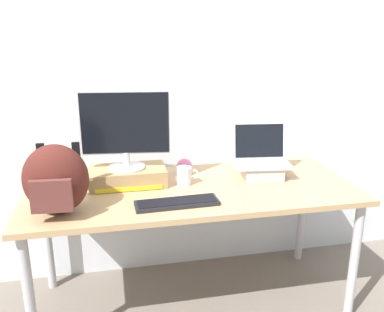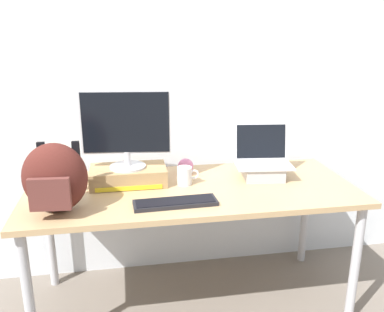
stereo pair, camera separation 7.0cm
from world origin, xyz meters
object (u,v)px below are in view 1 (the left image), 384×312
(desktop_monitor, at_px, (125,129))
(open_laptop, at_px, (261,166))
(messenger_backpack, at_px, (56,180))
(coffee_mug, at_px, (185,176))
(cell_phone, at_px, (60,192))
(external_keyboard, at_px, (177,203))
(toner_box_yellow, at_px, (128,176))
(plush_toy, at_px, (184,166))

(desktop_monitor, bearing_deg, open_laptop, 4.89)
(messenger_backpack, bearing_deg, coffee_mug, 24.22)
(cell_phone, bearing_deg, external_keyboard, -45.64)
(coffee_mug, bearing_deg, toner_box_yellow, 167.61)
(toner_box_yellow, xyz_separation_m, coffee_mug, (0.31, -0.07, 0.00))
(open_laptop, bearing_deg, coffee_mug, -168.32)
(toner_box_yellow, height_order, cell_phone, toner_box_yellow)
(toner_box_yellow, distance_m, open_laptop, 0.78)
(desktop_monitor, bearing_deg, coffee_mug, -5.30)
(desktop_monitor, relative_size, external_keyboard, 1.17)
(coffee_mug, bearing_deg, open_laptop, 4.94)
(coffee_mug, distance_m, cell_phone, 0.67)
(messenger_backpack, xyz_separation_m, plush_toy, (0.68, 0.41, -0.12))
(open_laptop, bearing_deg, external_keyboard, -144.38)
(toner_box_yellow, relative_size, open_laptop, 1.22)
(external_keyboard, bearing_deg, toner_box_yellow, 121.30)
(desktop_monitor, height_order, open_laptop, desktop_monitor)
(desktop_monitor, bearing_deg, plush_toy, 24.82)
(desktop_monitor, distance_m, messenger_backpack, 0.48)
(cell_phone, height_order, plush_toy, plush_toy)
(coffee_mug, bearing_deg, plush_toy, 81.51)
(desktop_monitor, height_order, plush_toy, desktop_monitor)
(desktop_monitor, distance_m, coffee_mug, 0.42)
(messenger_backpack, bearing_deg, cell_phone, 98.77)
(messenger_backpack, xyz_separation_m, coffee_mug, (0.65, 0.24, -0.11))
(toner_box_yellow, distance_m, messenger_backpack, 0.47)
(toner_box_yellow, bearing_deg, open_laptop, -2.08)
(desktop_monitor, distance_m, external_keyboard, 0.50)
(toner_box_yellow, xyz_separation_m, open_laptop, (0.77, -0.03, 0.02))
(toner_box_yellow, relative_size, messenger_backpack, 1.26)
(open_laptop, xyz_separation_m, cell_phone, (-1.13, -0.03, -0.06))
(coffee_mug, xyz_separation_m, plush_toy, (0.03, 0.18, -0.00))
(open_laptop, distance_m, plush_toy, 0.46)
(messenger_backpack, distance_m, cell_phone, 0.30)
(toner_box_yellow, height_order, plush_toy, toner_box_yellow)
(external_keyboard, xyz_separation_m, coffee_mug, (0.09, 0.27, 0.04))
(cell_phone, bearing_deg, desktop_monitor, -11.50)
(toner_box_yellow, relative_size, external_keyboard, 1.00)
(toner_box_yellow, height_order, messenger_backpack, messenger_backpack)
(toner_box_yellow, xyz_separation_m, desktop_monitor, (-0.00, -0.00, 0.27))
(cell_phone, xyz_separation_m, plush_toy, (0.70, 0.16, 0.04))
(external_keyboard, xyz_separation_m, cell_phone, (-0.58, 0.28, -0.01))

